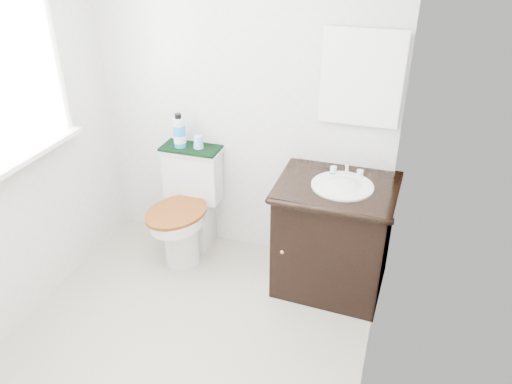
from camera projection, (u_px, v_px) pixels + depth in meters
The scene contains 12 objects.
floor at pixel (182, 347), 3.11m from camera, with size 2.40×2.40×0.00m, color #B5B092.
wall_back at pixel (242, 102), 3.52m from camera, with size 2.40×2.40×0.00m, color silver.
wall_right at pixel (386, 211), 2.23m from camera, with size 2.40×2.40×0.00m, color silver.
window at pixel (10, 76), 2.85m from camera, with size 0.02×0.70×0.90m, color white.
mirror at pixel (361, 78), 3.16m from camera, with size 0.50×0.02×0.60m, color silver.
toilet at pixel (188, 211), 3.83m from camera, with size 0.49×0.68×0.83m.
vanity at pixel (334, 233), 3.44m from camera, with size 0.80×0.69×0.92m.
trash_bin at pixel (285, 268), 3.59m from camera, with size 0.21×0.18×0.26m.
towel at pixel (191, 148), 3.71m from camera, with size 0.44×0.22×0.02m, color black.
mouthwash_bottle at pixel (179, 132), 3.66m from camera, with size 0.09×0.09×0.25m.
cup at pixel (198, 142), 3.67m from camera, with size 0.07×0.07×0.09m, color #8AB7E2.
soap_bar at pixel (332, 174), 3.36m from camera, with size 0.06×0.04×0.02m, color #197678.
Camera 1 is at (1.13, -1.99, 2.36)m, focal length 35.00 mm.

